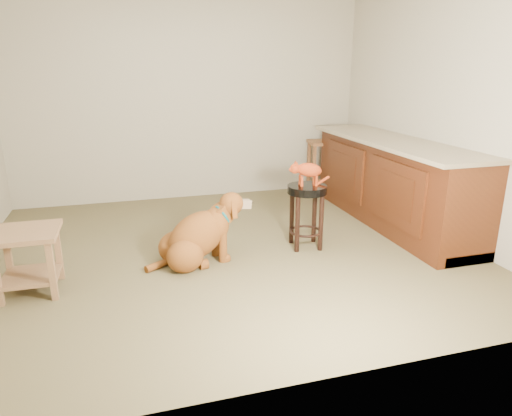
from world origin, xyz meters
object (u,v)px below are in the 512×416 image
object	(u,v)px
golden_retriever	(198,237)
tabby_kitten	(307,171)
wood_stool	(322,166)
side_table	(27,252)
padded_stool	(307,204)

from	to	relation	value
golden_retriever	tabby_kitten	size ratio (longest dim) A/B	2.38
wood_stool	side_table	size ratio (longest dim) A/B	1.44
padded_stool	tabby_kitten	xyz separation A→B (m)	(-0.01, 0.00, 0.32)
padded_stool	wood_stool	xyz separation A→B (m)	(0.97, 1.80, -0.06)
wood_stool	golden_retriever	size ratio (longest dim) A/B	0.71
wood_stool	tabby_kitten	bearing A→B (deg)	-118.68
padded_stool	side_table	world-z (taller)	padded_stool
padded_stool	side_table	distance (m)	2.42
padded_stool	golden_retriever	distance (m)	1.09
wood_stool	side_table	distance (m)	3.96
side_table	tabby_kitten	distance (m)	2.45
golden_retriever	tabby_kitten	xyz separation A→B (m)	(1.06, 0.09, 0.51)
golden_retriever	padded_stool	bearing A→B (deg)	-6.89
padded_stool	golden_retriever	bearing A→B (deg)	-175.16
wood_stool	tabby_kitten	world-z (taller)	tabby_kitten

